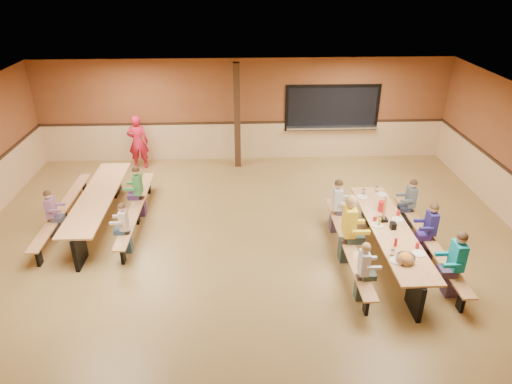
{
  "coord_description": "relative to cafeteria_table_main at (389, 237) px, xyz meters",
  "views": [
    {
      "loc": [
        -0.19,
        -7.99,
        5.42
      ],
      "look_at": [
        0.16,
        0.39,
        1.15
      ],
      "focal_mm": 32.0,
      "sensor_mm": 36.0,
      "label": 1
    }
  ],
  "objects": [
    {
      "name": "ground",
      "position": [
        -2.77,
        0.46,
        -0.53
      ],
      "size": [
        12.0,
        12.0,
        0.0
      ],
      "primitive_type": "plane",
      "color": "olive",
      "rests_on": "ground"
    },
    {
      "name": "room_envelope",
      "position": [
        -2.77,
        0.46,
        0.16
      ],
      "size": [
        12.04,
        10.04,
        3.02
      ],
      "color": "brown",
      "rests_on": "ground"
    },
    {
      "name": "kitchen_pass_through",
      "position": [
        -0.17,
        5.42,
        0.96
      ],
      "size": [
        2.78,
        0.28,
        1.38
      ],
      "color": "black",
      "rests_on": "ground"
    },
    {
      "name": "structural_post",
      "position": [
        -2.97,
        4.86,
        0.97
      ],
      "size": [
        0.18,
        0.18,
        3.0
      ],
      "primitive_type": "cube",
      "color": "#331E11",
      "rests_on": "ground"
    },
    {
      "name": "cafeteria_table_main",
      "position": [
        0.0,
        0.0,
        0.0
      ],
      "size": [
        1.91,
        3.7,
        0.74
      ],
      "color": "#BC7E4A",
      "rests_on": "ground"
    },
    {
      "name": "cafeteria_table_second",
      "position": [
        -6.12,
        1.65,
        0.0
      ],
      "size": [
        1.91,
        3.7,
        0.74
      ],
      "color": "#BC7E4A",
      "rests_on": "ground"
    },
    {
      "name": "seated_child_white_left",
      "position": [
        -0.83,
        -1.17,
        0.05
      ],
      "size": [
        0.34,
        0.28,
        1.15
      ],
      "primitive_type": null,
      "color": "silver",
      "rests_on": "ground"
    },
    {
      "name": "seated_adult_yellow",
      "position": [
        -0.83,
        0.02,
        0.19
      ],
      "size": [
        0.48,
        0.39,
        1.43
      ],
      "primitive_type": null,
      "color": "yellow",
      "rests_on": "ground"
    },
    {
      "name": "seated_child_grey_left",
      "position": [
        -0.83,
        1.13,
        0.09
      ],
      "size": [
        0.38,
        0.31,
        1.24
      ],
      "primitive_type": null,
      "color": "silver",
      "rests_on": "ground"
    },
    {
      "name": "seated_child_teal_right",
      "position": [
        0.82,
        -1.12,
        0.12
      ],
      "size": [
        0.41,
        0.34,
        1.3
      ],
      "primitive_type": null,
      "color": "#0E8493",
      "rests_on": "ground"
    },
    {
      "name": "seated_child_navy_right",
      "position": [
        0.82,
        0.05,
        0.08
      ],
      "size": [
        0.37,
        0.3,
        1.21
      ],
      "primitive_type": null,
      "color": "navy",
      "rests_on": "ground"
    },
    {
      "name": "seated_child_char_right",
      "position": [
        0.82,
        1.2,
        0.06
      ],
      "size": [
        0.36,
        0.29,
        1.18
      ],
      "primitive_type": null,
      "color": "#4B5456",
      "rests_on": "ground"
    },
    {
      "name": "seated_child_purple_sec",
      "position": [
        -6.95,
        1.07,
        0.05
      ],
      "size": [
        0.34,
        0.28,
        1.14
      ],
      "primitive_type": null,
      "color": "#7E5070",
      "rests_on": "ground"
    },
    {
      "name": "seated_child_green_sec",
      "position": [
        -5.3,
        2.04,
        0.09
      ],
      "size": [
        0.38,
        0.31,
        1.23
      ],
      "primitive_type": null,
      "color": "#3A8342",
      "rests_on": "ground"
    },
    {
      "name": "seated_child_tan_sec",
      "position": [
        -5.3,
        0.5,
        0.03
      ],
      "size": [
        0.32,
        0.26,
        1.11
      ],
      "primitive_type": null,
      "color": "#C1AD9B",
      "rests_on": "ground"
    },
    {
      "name": "standing_woman",
      "position": [
        -5.82,
        4.84,
        0.27
      ],
      "size": [
        0.59,
        0.4,
        1.59
      ],
      "primitive_type": "imported",
      "rotation": [
        0.0,
        0.0,
        3.18
      ],
      "color": "red",
      "rests_on": "ground"
    },
    {
      "name": "punch_pitcher",
      "position": [
        0.01,
        0.67,
        0.32
      ],
      "size": [
        0.16,
        0.16,
        0.22
      ],
      "primitive_type": "cylinder",
      "color": "red",
      "rests_on": "cafeteria_table_main"
    },
    {
      "name": "chip_bowl",
      "position": [
        -0.09,
        -1.13,
        0.29
      ],
      "size": [
        0.32,
        0.32,
        0.15
      ],
      "primitive_type": null,
      "color": "orange",
      "rests_on": "cafeteria_table_main"
    },
    {
      "name": "napkin_dispenser",
      "position": [
        0.03,
        -0.03,
        0.28
      ],
      "size": [
        0.1,
        0.14,
        0.13
      ],
      "primitive_type": "cube",
      "color": "black",
      "rests_on": "cafeteria_table_main"
    },
    {
      "name": "condiment_mustard",
      "position": [
        -0.21,
        0.09,
        0.3
      ],
      "size": [
        0.06,
        0.06,
        0.17
      ],
      "primitive_type": "cylinder",
      "color": "yellow",
      "rests_on": "cafeteria_table_main"
    },
    {
      "name": "condiment_ketchup",
      "position": [
        -0.11,
        -0.65,
        0.3
      ],
      "size": [
        0.06,
        0.06,
        0.17
      ],
      "primitive_type": "cylinder",
      "color": "#B2140F",
      "rests_on": "cafeteria_table_main"
    },
    {
      "name": "table_paddle",
      "position": [
        -0.07,
        0.27,
        0.35
      ],
      "size": [
        0.16,
        0.16,
        0.56
      ],
      "color": "black",
      "rests_on": "cafeteria_table_main"
    },
    {
      "name": "place_settings",
      "position": [
        -0.0,
        0.0,
        0.27
      ],
      "size": [
        0.65,
        3.3,
        0.11
      ],
      "primitive_type": null,
      "color": "beige",
      "rests_on": "cafeteria_table_main"
    }
  ]
}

